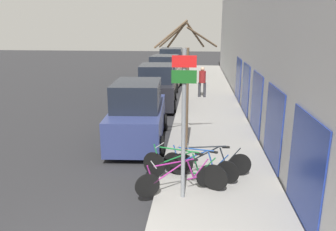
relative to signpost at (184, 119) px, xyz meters
name	(u,v)px	position (x,y,z in m)	size (l,w,h in m)	color
ground_plane	(156,112)	(-1.69, 8.42, -2.11)	(80.00, 80.00, 0.00)	#28282B
sidewalk_curb	(208,100)	(0.91, 11.22, -2.03)	(3.20, 32.00, 0.15)	gray
building_facade	(243,43)	(2.66, 11.12, 1.11)	(0.23, 32.00, 6.50)	#BCBCC1
signpost	(184,119)	(0.00, 0.00, 0.00)	(0.55, 0.12, 3.52)	gray
bicycle_0	(178,179)	(-0.12, 0.22, -1.59)	(2.01, 0.93, 0.84)	black
bicycle_1	(183,169)	(-0.03, 0.74, -1.56)	(2.24, 0.97, 0.94)	black
bicycle_2	(200,166)	(0.40, 1.04, -1.59)	(2.03, 0.74, 0.86)	black
bicycle_3	(211,163)	(0.70, 1.25, -1.58)	(2.21, 0.44, 0.87)	black
parked_car_0	(138,115)	(-1.82, 4.16, -1.09)	(2.18, 4.49, 2.24)	navy
parked_car_1	(157,88)	(-1.82, 9.63, -1.10)	(2.25, 4.27, 2.22)	black
parked_car_2	(165,74)	(-1.89, 14.67, -1.09)	(2.24, 4.37, 2.25)	gray
parked_car_3	(171,64)	(-1.92, 20.38, -1.06)	(2.10, 4.54, 2.34)	#144728
pedestrian_near	(202,80)	(0.56, 11.57, -0.96)	(0.45, 0.38, 1.73)	#333338
street_tree	(186,87)	(-0.08, 3.14, 0.16)	(1.97, 0.96, 4.16)	brown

